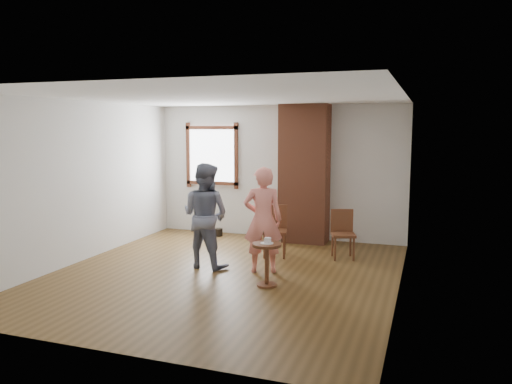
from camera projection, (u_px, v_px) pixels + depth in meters
ground at (224, 274)px, 7.42m from camera, size 5.50×5.50×0.00m
room_shell at (235, 151)px, 7.77m from camera, size 5.04×5.52×2.62m
brick_chimney at (304, 174)px, 9.39m from camera, size 0.90×0.50×2.60m
stoneware_crock at (275, 229)px, 9.56m from camera, size 0.45×0.45×0.48m
dark_pot at (219, 232)px, 10.02m from camera, size 0.16×0.16×0.15m
dining_chair_left at (275, 228)px, 8.47m from camera, size 0.49×0.49×0.86m
dining_chair_right at (343, 231)px, 8.33m from camera, size 0.48×0.48×0.81m
side_table at (267, 257)px, 6.83m from camera, size 0.40×0.40×0.60m
cake_plate at (267, 243)px, 6.81m from camera, size 0.18×0.18×0.01m
cake_slice at (268, 241)px, 6.80m from camera, size 0.08×0.07×0.06m
man at (205, 216)px, 7.73m from camera, size 0.88×0.73×1.63m
person_pink at (263, 220)px, 7.46m from camera, size 0.68×0.56×1.60m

